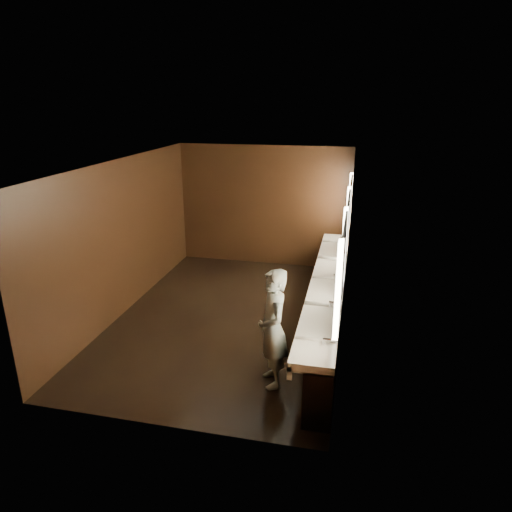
# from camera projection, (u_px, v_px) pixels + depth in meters

# --- Properties ---
(floor) EXTENTS (6.00, 6.00, 0.00)m
(floor) POSITION_uv_depth(u_px,v_px,m) (231.00, 317.00, 8.36)
(floor) COLOR black
(floor) RESTS_ON ground
(ceiling) EXTENTS (4.00, 6.00, 0.02)m
(ceiling) POSITION_uv_depth(u_px,v_px,m) (227.00, 163.00, 7.43)
(ceiling) COLOR #2D2D2B
(ceiling) RESTS_ON wall_back
(wall_back) EXTENTS (4.00, 0.02, 2.80)m
(wall_back) POSITION_uv_depth(u_px,v_px,m) (264.00, 206.00, 10.66)
(wall_back) COLOR black
(wall_back) RESTS_ON floor
(wall_front) EXTENTS (4.00, 0.02, 2.80)m
(wall_front) POSITION_uv_depth(u_px,v_px,m) (157.00, 324.00, 5.13)
(wall_front) COLOR black
(wall_front) RESTS_ON floor
(wall_left) EXTENTS (0.02, 6.00, 2.80)m
(wall_left) POSITION_uv_depth(u_px,v_px,m) (123.00, 237.00, 8.31)
(wall_left) COLOR black
(wall_left) RESTS_ON floor
(wall_right) EXTENTS (0.02, 6.00, 2.80)m
(wall_right) POSITION_uv_depth(u_px,v_px,m) (346.00, 253.00, 7.49)
(wall_right) COLOR black
(wall_right) RESTS_ON floor
(sink_counter) EXTENTS (0.55, 5.40, 1.01)m
(sink_counter) POSITION_uv_depth(u_px,v_px,m) (331.00, 302.00, 7.83)
(sink_counter) COLOR black
(sink_counter) RESTS_ON floor
(mirror_band) EXTENTS (0.06, 5.03, 1.15)m
(mirror_band) POSITION_uv_depth(u_px,v_px,m) (346.00, 232.00, 7.37)
(mirror_band) COLOR #FFEBC3
(mirror_band) RESTS_ON wall_right
(person) EXTENTS (0.62, 0.73, 1.70)m
(person) POSITION_uv_depth(u_px,v_px,m) (273.00, 329.00, 6.17)
(person) COLOR #8FBCD5
(person) RESTS_ON floor
(trash_bin) EXTENTS (0.47, 0.47, 0.55)m
(trash_bin) POSITION_uv_depth(u_px,v_px,m) (311.00, 341.00, 6.99)
(trash_bin) COLOR black
(trash_bin) RESTS_ON floor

